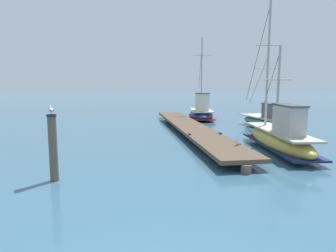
{
  "coord_description": "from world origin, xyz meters",
  "views": [
    {
      "loc": [
        -0.53,
        -2.99,
        3.0
      ],
      "look_at": [
        1.88,
        8.12,
        1.4
      ],
      "focal_mm": 32.31,
      "sensor_mm": 36.0,
      "label": 1
    }
  ],
  "objects": [
    {
      "name": "fishing_boat_0",
      "position": [
        7.14,
        8.89,
        0.66
      ],
      "size": [
        2.44,
        8.09,
        7.16
      ],
      "color": "gold",
      "rests_on": "ground"
    },
    {
      "name": "floating_dock",
      "position": [
        4.71,
        14.76,
        0.36
      ],
      "size": [
        2.91,
        17.65,
        0.53
      ],
      "color": "brown",
      "rests_on": "ground"
    },
    {
      "name": "fishing_boat_2",
      "position": [
        10.48,
        15.51,
        0.54
      ],
      "size": [
        2.17,
        5.32,
        5.1
      ],
      "color": "#337556",
      "rests_on": "ground"
    },
    {
      "name": "perched_seagull",
      "position": [
        -2.05,
        6.64,
        2.22
      ],
      "size": [
        0.22,
        0.37,
        0.26
      ],
      "color": "gold",
      "rests_on": "mooring_piling"
    },
    {
      "name": "fishing_boat_1",
      "position": [
        7.54,
        21.0,
        0.65
      ],
      "size": [
        2.94,
        5.79,
        6.74
      ],
      "color": "navy",
      "rests_on": "ground"
    },
    {
      "name": "mooring_piling",
      "position": [
        -2.05,
        6.65,
        1.07
      ],
      "size": [
        0.3,
        0.3,
        2.07
      ],
      "color": "brown",
      "rests_on": "ground"
    }
  ]
}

